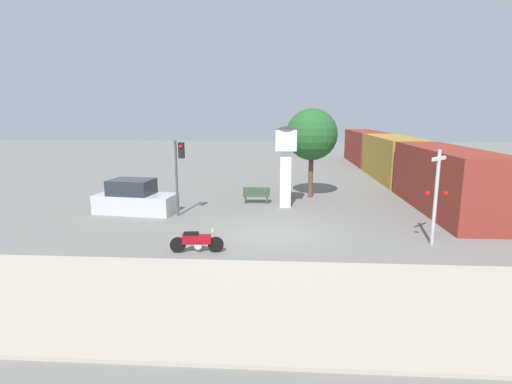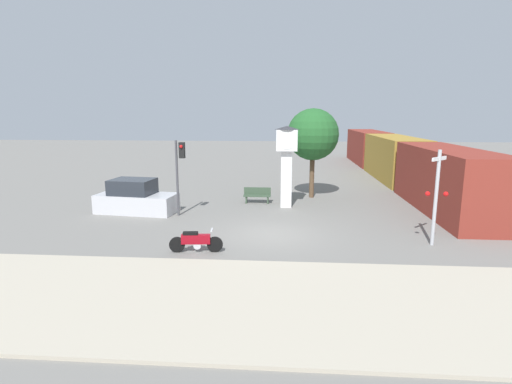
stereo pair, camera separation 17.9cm
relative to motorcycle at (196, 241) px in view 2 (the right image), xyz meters
The scene contains 10 objects.
ground_plane 3.79m from the motorcycle, 41.78° to the left, with size 120.00×120.00×0.00m, color slate.
sidewalk_strip 4.90m from the motorcycle, 54.91° to the right, with size 36.00×6.00×0.10m.
motorcycle is the anchor object (origin of this frame).
clock_tower 9.00m from the motorcycle, 66.53° to the left, with size 1.38×1.38×4.56m.
freight_train 22.09m from the motorcycle, 56.64° to the left, with size 2.80×31.99×3.40m.
traffic_light 6.25m from the motorcycle, 110.17° to the left, with size 0.50×0.35×3.91m.
railroad_crossing_signal 9.62m from the motorcycle, ahead, with size 0.90×0.82×3.86m.
street_tree 12.28m from the motorcycle, 64.64° to the left, with size 3.19×3.19×5.55m.
bench 8.89m from the motorcycle, 78.80° to the left, with size 1.60×0.44×0.92m.
parked_car 7.56m from the motorcycle, 127.63° to the left, with size 4.39×2.29×1.80m.
Camera 2 is at (0.59, -16.89, 5.24)m, focal length 28.00 mm.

